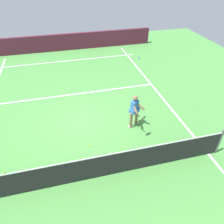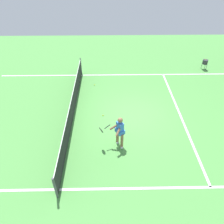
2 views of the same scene
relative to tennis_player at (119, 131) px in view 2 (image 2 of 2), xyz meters
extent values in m
plane|color=#4C9342|center=(2.17, -0.89, -0.85)|extent=(24.96, 24.96, 0.00)
cube|color=white|center=(2.17, -3.33, -0.84)|extent=(8.79, 0.10, 0.01)
cube|color=white|center=(-2.23, -0.89, -0.84)|extent=(0.10, 17.20, 0.01)
cube|color=white|center=(6.57, -0.89, -0.84)|extent=(0.10, 17.20, 0.01)
cylinder|color=#4C4C51|center=(-2.53, 2.30, -0.29)|extent=(0.08, 0.08, 1.11)
cylinder|color=#4C4C51|center=(6.87, 2.30, -0.29)|extent=(0.08, 0.08, 1.11)
cube|color=#232326|center=(2.17, 2.30, -0.35)|extent=(9.31, 0.02, 0.99)
cube|color=white|center=(2.17, 2.30, 0.16)|extent=(9.31, 0.02, 0.04)
cylinder|color=#8C6647|center=(-0.15, -0.12, -0.46)|extent=(0.13, 0.13, 0.78)
cylinder|color=#8C6647|center=(0.16, 0.06, -0.46)|extent=(0.13, 0.13, 0.78)
cube|color=white|center=(-0.15, -0.12, -0.81)|extent=(0.20, 0.10, 0.08)
cube|color=white|center=(0.16, 0.06, -0.81)|extent=(0.20, 0.10, 0.08)
cube|color=#3875D6|center=(0.01, -0.03, 0.19)|extent=(0.38, 0.33, 0.52)
cube|color=#3875D6|center=(0.01, -0.03, -0.01)|extent=(0.49, 0.44, 0.20)
sphere|color=#8C6647|center=(0.01, -0.03, 0.59)|extent=(0.22, 0.22, 0.22)
cylinder|color=#8C6647|center=(-0.20, 0.02, 0.21)|extent=(0.44, 0.34, 0.37)
cylinder|color=#8C6647|center=(0.06, 0.18, 0.21)|extent=(0.14, 0.48, 0.37)
cylinder|color=black|center=(0.09, 0.50, 0.17)|extent=(0.18, 0.27, 0.14)
torus|color=black|center=(-0.07, 0.76, 0.11)|extent=(0.31, 0.25, 0.28)
cylinder|color=beige|center=(-0.07, 0.76, 0.11)|extent=(0.25, 0.20, 0.23)
sphere|color=#D1E533|center=(2.09, 0.74, -0.81)|extent=(0.07, 0.07, 0.07)
sphere|color=#D1E533|center=(5.22, 1.33, -0.81)|extent=(0.07, 0.07, 0.07)
cylinder|color=#333338|center=(7.33, -6.38, -0.30)|extent=(0.36, 0.36, 0.30)
cylinder|color=#333338|center=(7.45, -6.25, -0.65)|extent=(0.02, 0.02, 0.40)
cylinder|color=#333338|center=(7.20, -6.51, -0.65)|extent=(0.02, 0.02, 0.40)
cylinder|color=#333338|center=(7.45, -6.51, -0.65)|extent=(0.02, 0.02, 0.40)
sphere|color=#D1E533|center=(7.38, -6.38, -0.14)|extent=(0.07, 0.07, 0.07)
camera|label=1|loc=(2.78, 6.97, 5.37)|focal=34.91mm
camera|label=2|loc=(-6.90, 0.43, 6.38)|focal=35.27mm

